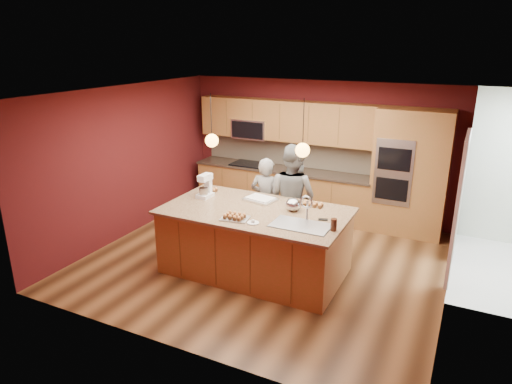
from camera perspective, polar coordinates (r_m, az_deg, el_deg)
The scene contains 24 objects.
floor at distance 7.56m, azimuth 1.19°, elevation -8.49°, with size 5.50×5.50×0.00m, color #412714.
ceiling at distance 6.78m, azimuth 1.34°, elevation 12.32°, with size 5.50×5.50×0.00m, color white.
wall_back at distance 9.31m, azimuth 7.77°, elevation 5.38°, with size 5.50×5.50×0.00m, color #4E1316.
wall_front at distance 5.04m, azimuth -10.86°, elevation -6.18°, with size 5.50×5.50×0.00m, color #4E1316.
wall_left at distance 8.53m, azimuth -15.78°, elevation 3.66°, with size 5.00×5.00×0.00m, color #4E1316.
wall_right at distance 6.46m, azimuth 23.98°, elevation -1.91°, with size 5.00×5.00×0.00m, color #4E1316.
cabinet_run at distance 9.39m, azimuth 3.24°, elevation 3.34°, with size 3.74×0.64×2.30m.
oven_column at distance 8.68m, azimuth 18.68°, elevation 2.26°, with size 1.30×0.62×2.30m.
doorway_trim at distance 7.32m, azimuth 23.87°, elevation -2.12°, with size 0.08×1.11×2.20m, color silver, non-canonical shape.
pendant_left at distance 6.88m, azimuth -5.54°, elevation 6.45°, with size 0.20×0.20×0.80m.
pendant_right at distance 6.26m, azimuth 5.84°, elevation 5.26°, with size 0.20×0.20×0.80m.
island at distance 7.00m, azimuth -0.01°, elevation -6.07°, with size 2.76×1.54×1.40m.
person_left at distance 7.89m, azimuth 1.26°, elevation -1.19°, with size 0.57×0.37×1.55m, color black.
person_right at distance 7.66m, azimuth 4.56°, elevation -0.72°, with size 0.89×0.69×1.84m, color slate.
stand_mixer at distance 7.37m, azimuth -6.36°, elevation 0.58°, with size 0.22×0.29×0.38m.
sheet_cake at distance 7.21m, azimuth 0.55°, elevation -0.87°, with size 0.54×0.44×0.05m.
cooling_rack at distance 6.47m, azimuth -2.64°, elevation -3.30°, with size 0.39×0.28×0.02m, color #AEB0B6.
mixing_bowl at distance 6.77m, azimuth 4.66°, elevation -1.59°, with size 0.23×0.23×0.20m, color #AFB2B6.
plate at distance 6.32m, azimuth -0.38°, elevation -3.87°, with size 0.17×0.17×0.01m, color white.
tumbler at distance 6.15m, azimuth 9.69°, elevation -4.04°, with size 0.08×0.08×0.17m, color #3B1F13.
phone at distance 6.50m, azimuth 8.38°, elevation -3.42°, with size 0.13×0.07×0.01m, color black.
cupcakes_left at distance 7.63m, azimuth -5.58°, elevation 0.21°, with size 0.15×0.23×0.07m, color #D38545, non-canonical shape.
cupcakes_rack at distance 6.45m, azimuth -2.70°, elevation -2.99°, with size 0.30×0.22×0.07m, color #D38545, non-canonical shape.
cupcakes_right at distance 7.00m, azimuth 7.12°, elevation -1.51°, with size 0.32×0.16×0.07m, color #D38545, non-canonical shape.
Camera 1 is at (2.82, -6.13, 3.41)m, focal length 32.00 mm.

